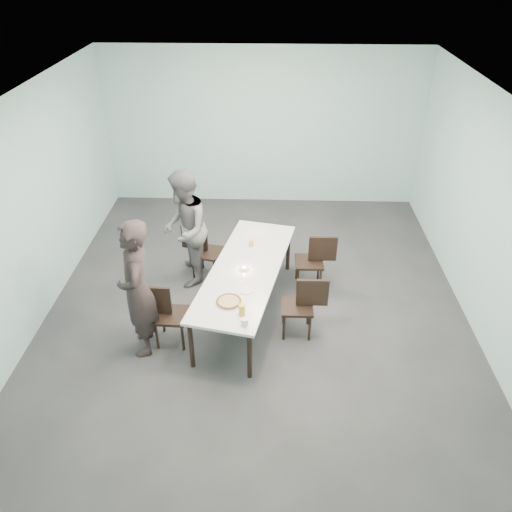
{
  "coord_description": "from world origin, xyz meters",
  "views": [
    {
      "loc": [
        0.2,
        -5.77,
        4.58
      ],
      "look_at": [
        0.0,
        -0.21,
        1.0
      ],
      "focal_mm": 35.0,
      "sensor_mm": 36.0,
      "label": 1
    }
  ],
  "objects_px": {
    "beer_glass": "(242,310)",
    "tealight": "(244,269)",
    "table": "(246,272)",
    "diner_far": "(185,229)",
    "chair_near_left": "(164,311)",
    "chair_near_right": "(303,303)",
    "pizza": "(229,301)",
    "water_tumbler": "(245,322)",
    "chair_far_right": "(315,258)",
    "amber_tumbler": "(251,243)",
    "diner_near": "(137,289)",
    "chair_far_left": "(202,248)",
    "side_plate": "(247,290)"
  },
  "relations": [
    {
      "from": "beer_glass",
      "to": "tealight",
      "type": "relative_size",
      "value": 2.68
    },
    {
      "from": "table",
      "to": "diner_far",
      "type": "relative_size",
      "value": 1.5
    },
    {
      "from": "diner_far",
      "to": "table",
      "type": "bearing_deg",
      "value": 46.68
    },
    {
      "from": "chair_near_left",
      "to": "chair_near_right",
      "type": "relative_size",
      "value": 1.0
    },
    {
      "from": "tealight",
      "to": "table",
      "type": "bearing_deg",
      "value": 64.04
    },
    {
      "from": "pizza",
      "to": "tealight",
      "type": "height_order",
      "value": "tealight"
    },
    {
      "from": "diner_far",
      "to": "water_tumbler",
      "type": "distance_m",
      "value": 2.19
    },
    {
      "from": "chair_far_right",
      "to": "water_tumbler",
      "type": "bearing_deg",
      "value": 62.28
    },
    {
      "from": "diner_far",
      "to": "amber_tumbler",
      "type": "bearing_deg",
      "value": 75.66
    },
    {
      "from": "chair_near_left",
      "to": "beer_glass",
      "type": "bearing_deg",
      "value": -16.19
    },
    {
      "from": "chair_near_left",
      "to": "diner_far",
      "type": "xyz_separation_m",
      "value": [
        0.07,
        1.42,
        0.41
      ]
    },
    {
      "from": "chair_far_right",
      "to": "diner_near",
      "type": "relative_size",
      "value": 0.47
    },
    {
      "from": "chair_far_right",
      "to": "water_tumbler",
      "type": "relative_size",
      "value": 9.67
    },
    {
      "from": "table",
      "to": "chair_far_right",
      "type": "xyz_separation_m",
      "value": [
        1.0,
        0.67,
        -0.19
      ]
    },
    {
      "from": "chair_near_right",
      "to": "water_tumbler",
      "type": "xyz_separation_m",
      "value": [
        -0.73,
        -0.77,
        0.29
      ]
    },
    {
      "from": "chair_far_left",
      "to": "beer_glass",
      "type": "relative_size",
      "value": 5.8
    },
    {
      "from": "water_tumbler",
      "to": "amber_tumbler",
      "type": "height_order",
      "value": "water_tumbler"
    },
    {
      "from": "diner_near",
      "to": "tealight",
      "type": "relative_size",
      "value": 33.34
    },
    {
      "from": "chair_far_left",
      "to": "side_plate",
      "type": "distance_m",
      "value": 1.64
    },
    {
      "from": "chair_far_left",
      "to": "diner_far",
      "type": "height_order",
      "value": "diner_far"
    },
    {
      "from": "side_plate",
      "to": "water_tumbler",
      "type": "relative_size",
      "value": 2.0
    },
    {
      "from": "chair_near_right",
      "to": "water_tumbler",
      "type": "bearing_deg",
      "value": 46.38
    },
    {
      "from": "chair_near_left",
      "to": "diner_near",
      "type": "xyz_separation_m",
      "value": [
        -0.27,
        -0.13,
        0.43
      ]
    },
    {
      "from": "table",
      "to": "side_plate",
      "type": "relative_size",
      "value": 15.17
    },
    {
      "from": "table",
      "to": "pizza",
      "type": "relative_size",
      "value": 8.03
    },
    {
      "from": "side_plate",
      "to": "water_tumbler",
      "type": "bearing_deg",
      "value": -89.27
    },
    {
      "from": "table",
      "to": "chair_near_left",
      "type": "xyz_separation_m",
      "value": [
        -1.02,
        -0.65,
        -0.19
      ]
    },
    {
      "from": "water_tumbler",
      "to": "pizza",
      "type": "bearing_deg",
      "value": 117.95
    },
    {
      "from": "table",
      "to": "diner_near",
      "type": "bearing_deg",
      "value": -148.94
    },
    {
      "from": "chair_far_left",
      "to": "diner_far",
      "type": "bearing_deg",
      "value": -133.54
    },
    {
      "from": "chair_far_right",
      "to": "pizza",
      "type": "distance_m",
      "value": 1.87
    },
    {
      "from": "chair_near_left",
      "to": "diner_near",
      "type": "height_order",
      "value": "diner_near"
    },
    {
      "from": "chair_near_right",
      "to": "amber_tumbler",
      "type": "bearing_deg",
      "value": -53.87
    },
    {
      "from": "side_plate",
      "to": "diner_near",
      "type": "bearing_deg",
      "value": -168.56
    },
    {
      "from": "chair_far_left",
      "to": "amber_tumbler",
      "type": "distance_m",
      "value": 0.89
    },
    {
      "from": "diner_near",
      "to": "beer_glass",
      "type": "distance_m",
      "value": 1.32
    },
    {
      "from": "chair_far_right",
      "to": "water_tumbler",
      "type": "xyz_separation_m",
      "value": [
        -0.95,
        -1.85,
        0.29
      ]
    },
    {
      "from": "chair_near_left",
      "to": "pizza",
      "type": "xyz_separation_m",
      "value": [
        0.85,
        -0.12,
        0.27
      ]
    },
    {
      "from": "diner_near",
      "to": "side_plate",
      "type": "height_order",
      "value": "diner_near"
    },
    {
      "from": "chair_far_right",
      "to": "diner_far",
      "type": "height_order",
      "value": "diner_far"
    },
    {
      "from": "water_tumbler",
      "to": "diner_far",
      "type": "bearing_deg",
      "value": 117.12
    },
    {
      "from": "diner_far",
      "to": "amber_tumbler",
      "type": "distance_m",
      "value": 1.02
    },
    {
      "from": "beer_glass",
      "to": "amber_tumbler",
      "type": "height_order",
      "value": "beer_glass"
    },
    {
      "from": "chair_near_left",
      "to": "water_tumbler",
      "type": "bearing_deg",
      "value": -24.01
    },
    {
      "from": "chair_far_left",
      "to": "chair_far_right",
      "type": "distance_m",
      "value": 1.75
    },
    {
      "from": "chair_far_left",
      "to": "diner_near",
      "type": "xyz_separation_m",
      "value": [
        -0.56,
        -1.69,
        0.43
      ]
    },
    {
      "from": "table",
      "to": "side_plate",
      "type": "height_order",
      "value": "side_plate"
    },
    {
      "from": "chair_near_left",
      "to": "pizza",
      "type": "distance_m",
      "value": 0.9
    },
    {
      "from": "table",
      "to": "tealight",
      "type": "height_order",
      "value": "tealight"
    },
    {
      "from": "chair_near_right",
      "to": "chair_far_right",
      "type": "xyz_separation_m",
      "value": [
        0.22,
        1.09,
        0.0
      ]
    }
  ]
}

